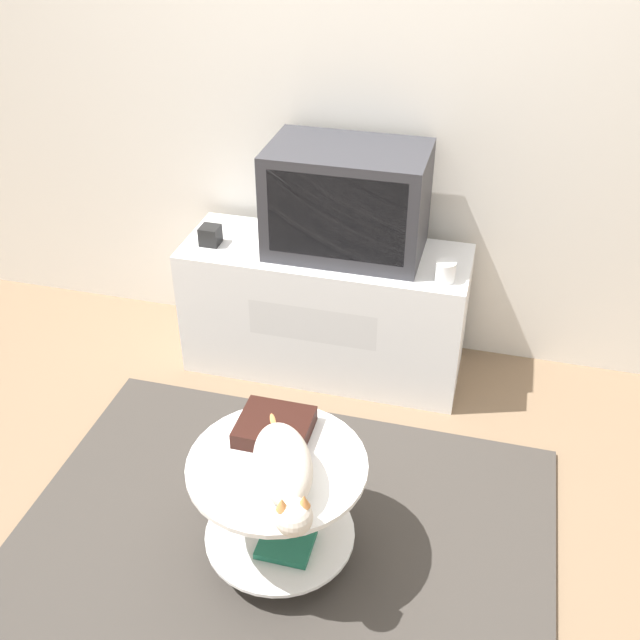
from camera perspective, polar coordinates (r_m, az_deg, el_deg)
The scene contains 10 objects.
ground_plane at distance 2.74m, azimuth -3.01°, elevation -16.71°, with size 12.00×12.00×0.00m, color #7F664C.
wall_back at distance 3.17m, azimuth 4.00°, elevation 18.93°, with size 8.00×0.05×2.60m.
rug at distance 2.73m, azimuth -3.01°, elevation -16.57°, with size 1.86×1.40×0.02m.
tv_stand at distance 3.33m, azimuth 0.38°, elevation 0.82°, with size 1.23×0.44×0.59m.
tv at distance 3.09m, azimuth 2.07°, elevation 9.07°, with size 0.64×0.40×0.45m.
speaker at distance 3.25m, azimuth -8.36°, elevation 6.40°, with size 0.08×0.08×0.08m.
mug at distance 2.98m, azimuth 9.53°, elevation 3.67°, with size 0.08×0.08×0.08m.
coffee_table at distance 2.49m, azimuth -3.17°, elevation -13.52°, with size 0.57×0.57×0.43m.
dvd_box at distance 2.45m, azimuth -3.47°, elevation -8.14°, with size 0.23×0.21×0.06m.
cat at distance 2.25m, azimuth -2.77°, elevation -11.28°, with size 0.30×0.50×0.15m.
Camera 1 is at (0.57, -1.64, 2.11)m, focal length 42.00 mm.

